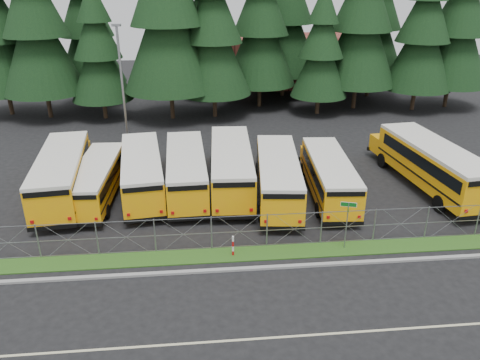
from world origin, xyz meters
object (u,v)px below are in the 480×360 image
bus_4 (231,168)px  bus_east (429,166)px  bus_5 (278,177)px  street_sign (348,215)px  bus_0 (63,175)px  bus_3 (186,171)px  bus_2 (142,173)px  light_standard (122,84)px  bus_6 (328,177)px  bus_1 (98,181)px  striped_bollard (233,246)px

bus_4 → bus_east: 13.63m
bus_5 → street_sign: (2.60, -6.60, 0.58)m
bus_0 → bus_3: size_ratio=1.07×
bus_0 → bus_2: bearing=-4.4°
bus_4 → light_standard: (-8.12, 8.93, 3.97)m
bus_east → bus_6: bearing=179.2°
bus_2 → bus_east: bus_east is taller
bus_3 → bus_5: size_ratio=0.99×
bus_2 → bus_6: bus_2 is taller
bus_0 → bus_5: bus_0 is taller
bus_4 → street_sign: 10.04m
bus_5 → bus_east: bearing=9.7°
bus_2 → bus_1: bearing=-172.8°
bus_6 → striped_bollard: bus_6 is taller
bus_3 → light_standard: bearing=117.1°
bus_0 → bus_1: bearing=-19.3°
bus_3 → bus_4: 3.08m
bus_2 → bus_5: size_ratio=0.98×
bus_0 → light_standard: bearing=65.7°
bus_5 → bus_0: bearing=179.9°
bus_6 → street_sign: size_ratio=3.71×
bus_4 → bus_6: bus_4 is taller
bus_4 → bus_5: 3.41m
bus_0 → bus_5: (14.07, -1.54, -0.07)m
bus_5 → street_sign: 7.12m
bus_0 → bus_2: (5.13, 0.14, -0.10)m
street_sign → light_standard: 22.30m
bus_0 → striped_bollard: bearing=-44.1°
street_sign → bus_6: bearing=83.1°
bus_3 → striped_bollard: (2.49, -8.38, -0.84)m
bus_0 → bus_2: bus_0 is taller
bus_1 → bus_4: (8.81, 0.79, 0.24)m
bus_0 → striped_bollard: 13.47m
bus_2 → bus_3: 2.95m
bus_2 → bus_3: bearing=-7.9°
bus_6 → bus_east: (7.27, 0.67, 0.24)m
bus_4 → striped_bollard: size_ratio=9.71×
street_sign → light_standard: size_ratio=0.28×
bus_3 → bus_east: size_ratio=0.89×
bus_4 → bus_5: bus_4 is taller
bus_1 → light_standard: size_ratio=0.97×
bus_2 → bus_4: (6.02, 0.09, 0.09)m
bus_2 → street_sign: size_ratio=3.90×
bus_1 → bus_6: 15.15m
bus_east → bus_3: bearing=170.6°
bus_3 → bus_0: bearing=178.5°
bus_3 → bus_5: (5.99, -1.62, 0.02)m
bus_2 → bus_4: 6.02m
bus_0 → striped_bollard: bus_0 is taller
bus_3 → bus_1: bearing=-175.7°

